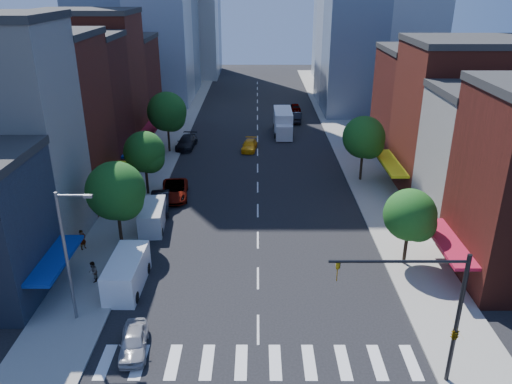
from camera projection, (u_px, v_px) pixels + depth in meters
ground at (258, 329)px, 32.05m from camera, size 220.00×220.00×0.00m
sidewalk_left at (167, 142)px, 68.87m from camera, size 5.00×120.00×0.15m
sidewalk_right at (348, 143)px, 68.83m from camera, size 5.00×120.00×0.15m
crosswalk at (258, 362)px, 29.29m from camera, size 19.00×3.00×0.01m
bldg_left_2 at (39, 124)px, 47.84m from camera, size 12.00×9.00×16.00m
bldg_left_3 at (71, 108)px, 55.86m from camera, size 12.00×8.00×15.00m
bldg_left_4 at (92, 85)px, 63.29m from camera, size 12.00×9.00×17.00m
bldg_left_5 at (114, 86)px, 72.82m from camera, size 12.00×10.00×13.00m
bldg_right_1 at (498, 163)px, 43.48m from camera, size 12.00×8.00×12.00m
bldg_right_2 at (462, 120)px, 51.18m from camera, size 12.00×10.00×15.00m
bldg_right_3 at (430, 107)px, 60.78m from camera, size 12.00×10.00×13.00m
traffic_signal at (447, 321)px, 26.27m from camera, size 7.24×2.24×8.00m
streetlight at (68, 250)px, 30.93m from camera, size 2.25×0.25×9.00m
tree_left_near at (118, 193)px, 40.23m from camera, size 4.80×4.80×7.30m
tree_left_mid at (146, 154)px, 50.49m from camera, size 4.20×4.20×6.65m
tree_left_far at (168, 113)px, 63.11m from camera, size 5.00×5.00×7.75m
tree_right_near at (412, 217)px, 37.69m from camera, size 4.00×4.00×6.20m
tree_right_far at (365, 139)px, 54.00m from camera, size 4.60×4.60×7.20m
parked_car_front at (134, 342)px, 29.96m from camera, size 2.10×4.13×1.35m
parked_car_second at (160, 202)px, 48.46m from camera, size 2.37×5.12×1.63m
parked_car_third at (175, 190)px, 51.27m from camera, size 3.22×5.95×1.59m
parked_car_rear at (187, 142)px, 66.64m from camera, size 2.67×5.58×1.57m
cargo_van_near at (126, 274)px, 35.92m from camera, size 2.36×5.65×2.40m
cargo_van_far at (152, 217)px, 44.80m from camera, size 2.41×5.19×2.15m
taxi at (249, 145)px, 65.75m from camera, size 2.25×4.58×1.28m
traffic_car_oncoming at (296, 117)px, 78.99m from camera, size 2.23×5.00×1.59m
traffic_car_far at (295, 107)px, 85.51m from camera, size 2.00×4.20×1.38m
box_truck at (283, 123)px, 72.47m from camera, size 2.64×8.36×3.37m
pedestrian_near at (83, 240)px, 41.05m from camera, size 0.68×0.75×1.73m
pedestrian_far at (93, 272)px, 36.61m from camera, size 0.74×0.88×1.62m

